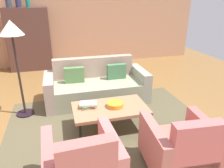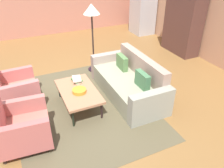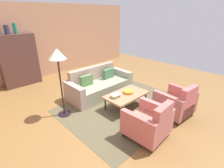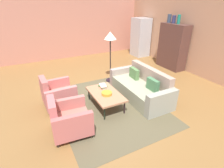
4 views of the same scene
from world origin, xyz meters
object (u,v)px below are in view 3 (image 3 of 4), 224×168
(vase_small, at_px, (15,28))
(cabinet, at_px, (19,60))
(armchair_left, at_px, (150,124))
(couch, at_px, (99,85))
(book_stack, at_px, (116,96))
(floor_lamp, at_px, (58,61))
(coffee_table, at_px, (126,95))
(fruit_bowl, at_px, (128,92))
(armchair_right, at_px, (177,104))
(vase_round, at_px, (7,30))

(vase_small, bearing_deg, cabinet, 177.29)
(vase_small, bearing_deg, armchair_left, -80.84)
(couch, bearing_deg, book_stack, 73.09)
(couch, xyz_separation_m, vase_small, (-1.39, 2.58, 1.68))
(armchair_left, bearing_deg, floor_lamp, 109.81)
(couch, relative_size, coffee_table, 1.75)
(armchair_left, relative_size, fruit_bowl, 3.19)
(book_stack, height_order, vase_small, vase_small)
(armchair_right, bearing_deg, fruit_bowl, 118.35)
(couch, relative_size, floor_lamp, 1.22)
(armchair_right, bearing_deg, vase_small, 116.69)
(cabinet, bearing_deg, fruit_bowl, -67.29)
(armchair_right, relative_size, cabinet, 0.49)
(couch, distance_m, coffee_table, 1.19)
(book_stack, distance_m, vase_small, 4.12)
(fruit_bowl, distance_m, floor_lamp, 2.02)
(book_stack, bearing_deg, vase_round, 109.47)
(fruit_bowl, relative_size, vase_small, 0.82)
(armchair_right, height_order, cabinet, cabinet)
(armchair_left, height_order, fruit_bowl, armchair_left)
(armchair_left, bearing_deg, armchair_right, -2.56)
(cabinet, bearing_deg, vase_small, -2.71)
(vase_small, relative_size, floor_lamp, 0.20)
(armchair_right, height_order, floor_lamp, floor_lamp)
(book_stack, relative_size, cabinet, 0.17)
(book_stack, bearing_deg, floor_lamp, 144.25)
(coffee_table, xyz_separation_m, floor_lamp, (-1.43, 0.87, 1.08))
(armchair_left, bearing_deg, book_stack, 75.80)
(vase_round, bearing_deg, armchair_right, -65.59)
(vase_small, bearing_deg, vase_round, 180.00)
(vase_small, bearing_deg, couch, -61.61)
(fruit_bowl, xyz_separation_m, book_stack, (-0.43, 0.08, 0.01))
(armchair_right, xyz_separation_m, fruit_bowl, (-0.51, 1.17, 0.09))
(coffee_table, xyz_separation_m, vase_small, (-1.39, 3.76, 1.60))
(vase_round, xyz_separation_m, floor_lamp, (0.21, -2.89, -0.50))
(armchair_left, height_order, book_stack, armchair_left)
(fruit_bowl, relative_size, cabinet, 0.15)
(floor_lamp, bearing_deg, couch, 12.49)
(armchair_left, height_order, armchair_right, same)
(vase_round, distance_m, floor_lamp, 2.94)
(vase_small, bearing_deg, book_stack, -74.06)
(coffee_table, relative_size, vase_round, 4.07)
(couch, bearing_deg, cabinet, -59.73)
(armchair_left, xyz_separation_m, vase_small, (-0.79, 4.93, 1.63))
(couch, xyz_separation_m, armchair_right, (0.59, -2.35, 0.06))
(vase_small, bearing_deg, armchair_right, -68.05)
(fruit_bowl, bearing_deg, armchair_left, -120.31)
(armchair_right, distance_m, book_stack, 1.56)
(couch, bearing_deg, fruit_bowl, 94.29)
(armchair_left, bearing_deg, vase_small, 96.59)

